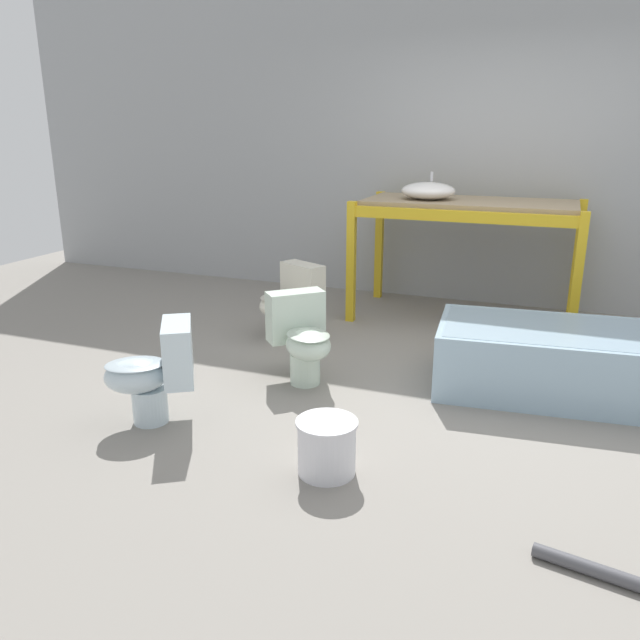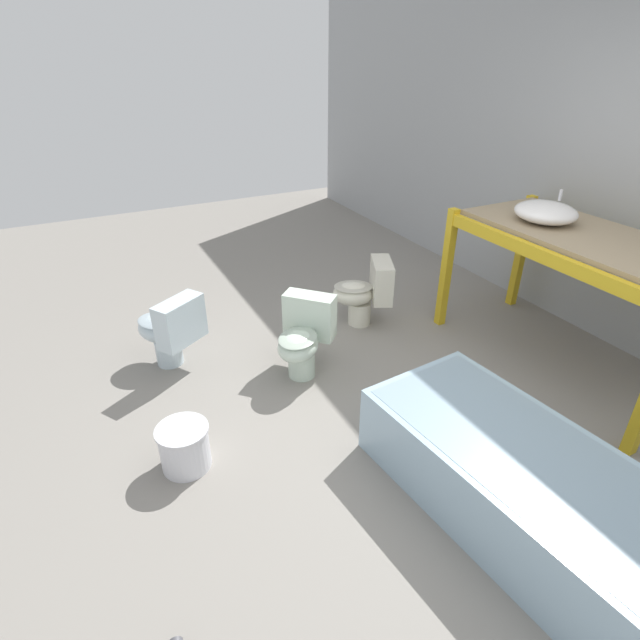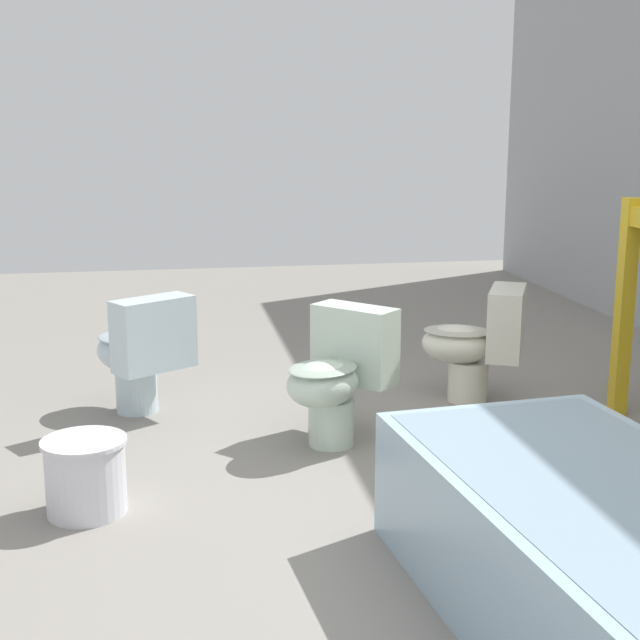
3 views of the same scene
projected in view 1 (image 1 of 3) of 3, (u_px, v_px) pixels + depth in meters
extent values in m
plane|color=gray|center=(471.00, 379.00, 4.26)|extent=(12.00, 12.00, 0.00)
cube|color=#9EA0A3|center=(517.00, 133.00, 5.64)|extent=(10.80, 0.08, 3.20)
cube|color=gold|center=(351.00, 263.00, 5.40)|extent=(0.07, 0.07, 1.05)
cube|color=gold|center=(577.00, 281.00, 4.77)|extent=(0.07, 0.07, 1.05)
cube|color=gold|center=(379.00, 245.00, 6.18)|extent=(0.07, 0.07, 1.05)
cube|color=gold|center=(577.00, 259.00, 5.54)|extent=(0.07, 0.07, 1.05)
cube|color=gold|center=(461.00, 216.00, 4.95)|extent=(1.82, 0.06, 0.09)
cube|color=gold|center=(476.00, 204.00, 5.73)|extent=(1.82, 0.06, 0.09)
cube|color=#998466|center=(470.00, 202.00, 5.32)|extent=(1.75, 0.80, 0.04)
ellipsoid|color=white|center=(428.00, 191.00, 5.35)|extent=(0.46, 0.43, 0.15)
cylinder|color=silver|center=(432.00, 176.00, 5.43)|extent=(0.02, 0.02, 0.08)
cube|color=#99B7CC|center=(571.00, 362.00, 3.99)|extent=(1.74, 0.95, 0.43)
cube|color=#829CAD|center=(573.00, 343.00, 3.95)|extent=(1.65, 0.87, 0.17)
cylinder|color=silver|center=(150.00, 405.00, 3.63)|extent=(0.20, 0.20, 0.21)
ellipsoid|color=silver|center=(136.00, 376.00, 3.56)|extent=(0.46, 0.43, 0.20)
ellipsoid|color=#9FAFB7|center=(135.00, 364.00, 3.54)|extent=(0.43, 0.41, 0.03)
cube|color=silver|center=(178.00, 352.00, 3.57)|extent=(0.34, 0.41, 0.34)
cylinder|color=silver|center=(305.00, 368.00, 4.17)|extent=(0.20, 0.20, 0.21)
ellipsoid|color=silver|center=(308.00, 345.00, 4.06)|extent=(0.45, 0.46, 0.20)
ellipsoid|color=#A3B3A3|center=(308.00, 335.00, 4.04)|extent=(0.43, 0.43, 0.03)
cube|color=silver|center=(296.00, 316.00, 4.24)|extent=(0.39, 0.38, 0.34)
cylinder|color=silver|center=(287.00, 326.00, 5.06)|extent=(0.20, 0.20, 0.21)
ellipsoid|color=silver|center=(280.00, 305.00, 4.97)|extent=(0.41, 0.45, 0.20)
ellipsoid|color=#B3AF9F|center=(280.00, 297.00, 4.95)|extent=(0.39, 0.42, 0.03)
cube|color=silver|center=(303.00, 284.00, 5.09)|extent=(0.41, 0.31, 0.34)
cylinder|color=silver|center=(327.00, 447.00, 3.08)|extent=(0.29, 0.29, 0.28)
cylinder|color=silver|center=(327.00, 423.00, 3.04)|extent=(0.31, 0.31, 0.02)
cylinder|color=#4C4C51|center=(605.00, 573.00, 2.37)|extent=(0.54, 0.16, 0.06)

